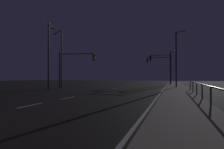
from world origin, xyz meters
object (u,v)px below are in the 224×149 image
at_px(street_lamp_across_street, 60,53).
at_px(traffic_light_near_right, 160,64).
at_px(traffic_light_far_right, 76,62).
at_px(street_lamp_corner, 49,50).
at_px(street_lamp_mid_block, 177,54).
at_px(traffic_light_mid_right, 161,63).
at_px(street_lamp_median, 171,64).

bearing_deg(street_lamp_across_street, traffic_light_near_right, 53.05).
bearing_deg(street_lamp_across_street, traffic_light_far_right, -7.17).
bearing_deg(traffic_light_far_right, traffic_light_near_right, 59.76).
bearing_deg(traffic_light_far_right, street_lamp_across_street, 172.83).
bearing_deg(street_lamp_corner, traffic_light_far_right, 46.02).
xyz_separation_m(traffic_light_far_right, street_lamp_mid_block, (13.04, 4.87, 1.22)).
xyz_separation_m(traffic_light_near_right, traffic_light_far_right, (-9.92, -17.01, -0.59)).
relative_size(traffic_light_near_right, street_lamp_corner, 0.67).
relative_size(traffic_light_near_right, traffic_light_far_right, 1.08).
xyz_separation_m(street_lamp_mid_block, street_lamp_across_street, (-15.67, -4.54, 0.14)).
height_order(traffic_light_near_right, street_lamp_corner, street_lamp_corner).
bearing_deg(street_lamp_corner, street_lamp_mid_block, 25.47).
bearing_deg(street_lamp_corner, traffic_light_mid_right, 50.78).
distance_m(traffic_light_mid_right, street_lamp_median, 9.87).
distance_m(traffic_light_near_right, street_lamp_median, 6.33).
height_order(traffic_light_mid_right, street_lamp_mid_block, street_lamp_mid_block).
bearing_deg(traffic_light_mid_right, street_lamp_mid_block, -72.59).
relative_size(traffic_light_mid_right, street_lamp_across_street, 0.70).
bearing_deg(traffic_light_near_right, street_lamp_across_street, -126.95).
bearing_deg(street_lamp_across_street, traffic_light_mid_right, 44.65).
xyz_separation_m(traffic_light_near_right, street_lamp_corner, (-12.32, -19.50, 0.89)).
distance_m(traffic_light_mid_right, street_lamp_corner, 20.29).
distance_m(traffic_light_far_right, street_lamp_corner, 3.76).
relative_size(traffic_light_mid_right, street_lamp_mid_block, 0.73).
xyz_separation_m(street_lamp_corner, street_lamp_across_street, (-0.23, 2.82, -0.13)).
height_order(traffic_light_near_right, traffic_light_mid_right, traffic_light_mid_right).
bearing_deg(street_lamp_corner, street_lamp_median, 60.24).
bearing_deg(street_lamp_corner, traffic_light_near_right, 57.72).
height_order(traffic_light_near_right, street_lamp_mid_block, street_lamp_mid_block).
relative_size(street_lamp_median, street_lamp_across_street, 0.91).
relative_size(street_lamp_mid_block, street_lamp_corner, 0.92).
bearing_deg(traffic_light_mid_right, traffic_light_near_right, 97.52).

